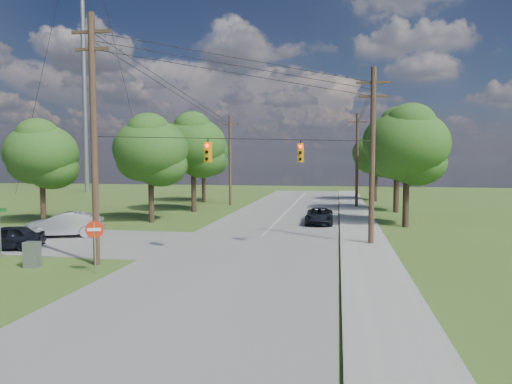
% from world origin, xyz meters
% --- Properties ---
extents(ground, '(140.00, 140.00, 0.00)m').
position_xyz_m(ground, '(0.00, 0.00, 0.00)').
color(ground, '#3E5C1E').
rests_on(ground, ground).
extents(main_road, '(10.00, 100.00, 0.03)m').
position_xyz_m(main_road, '(2.00, 5.00, 0.01)').
color(main_road, gray).
rests_on(main_road, ground).
extents(sidewalk_east, '(2.60, 100.00, 0.12)m').
position_xyz_m(sidewalk_east, '(8.70, 5.00, 0.06)').
color(sidewalk_east, '#98968F').
rests_on(sidewalk_east, ground).
extents(pole_sw, '(2.00, 0.32, 12.00)m').
position_xyz_m(pole_sw, '(-4.60, 0.40, 6.23)').
color(pole_sw, '#4C3627').
rests_on(pole_sw, ground).
extents(pole_ne, '(2.00, 0.32, 10.50)m').
position_xyz_m(pole_ne, '(8.90, 8.00, 5.47)').
color(pole_ne, '#4C3627').
rests_on(pole_ne, ground).
extents(pole_north_e, '(2.00, 0.32, 10.00)m').
position_xyz_m(pole_north_e, '(8.90, 30.00, 5.13)').
color(pole_north_e, '#4C3627').
rests_on(pole_north_e, ground).
extents(pole_north_w, '(2.00, 0.32, 10.00)m').
position_xyz_m(pole_north_w, '(-5.00, 30.00, 5.13)').
color(pole_north_w, '#4C3627').
rests_on(pole_north_w, ground).
extents(power_lines, '(13.93, 29.62, 4.93)m').
position_xyz_m(power_lines, '(1.50, 11.54, 9.15)').
color(power_lines, black).
rests_on(power_lines, ground).
extents(traffic_signals, '(4.91, 3.27, 1.05)m').
position_xyz_m(traffic_signals, '(2.55, 4.43, 5.50)').
color(traffic_signals, orange).
rests_on(traffic_signals, ground).
extents(radio_mast, '(0.70, 0.70, 45.00)m').
position_xyz_m(radio_mast, '(-32.00, 46.00, 22.50)').
color(radio_mast, gray).
rests_on(radio_mast, ground).
extents(tree_w_near, '(6.00, 6.00, 8.40)m').
position_xyz_m(tree_w_near, '(-8.00, 15.00, 5.92)').
color(tree_w_near, '#433021').
rests_on(tree_w_near, ground).
extents(tree_w_mid, '(6.40, 6.40, 9.22)m').
position_xyz_m(tree_w_mid, '(-7.00, 23.00, 6.58)').
color(tree_w_mid, '#433021').
rests_on(tree_w_mid, ground).
extents(tree_w_far, '(6.00, 6.00, 8.73)m').
position_xyz_m(tree_w_far, '(-9.00, 33.00, 6.25)').
color(tree_w_far, '#433021').
rests_on(tree_w_far, ground).
extents(tree_e_near, '(6.20, 6.20, 8.81)m').
position_xyz_m(tree_e_near, '(12.00, 16.00, 6.25)').
color(tree_e_near, '#433021').
rests_on(tree_e_near, ground).
extents(tree_e_mid, '(6.60, 6.60, 9.64)m').
position_xyz_m(tree_e_mid, '(12.50, 26.00, 6.91)').
color(tree_e_mid, '#433021').
rests_on(tree_e_mid, ground).
extents(tree_e_far, '(5.80, 5.80, 8.32)m').
position_xyz_m(tree_e_far, '(11.50, 38.00, 5.92)').
color(tree_e_far, '#433021').
rests_on(tree_e_far, ground).
extents(tree_cross_n, '(5.60, 5.60, 7.91)m').
position_xyz_m(tree_cross_n, '(-16.00, 12.50, 5.59)').
color(tree_cross_n, '#433021').
rests_on(tree_cross_n, ground).
extents(car_cross_dark, '(4.36, 2.95, 1.38)m').
position_xyz_m(car_cross_dark, '(-11.48, 2.70, 0.72)').
color(car_cross_dark, black).
rests_on(car_cross_dark, cross_road).
extents(car_cross_silver, '(5.17, 3.28, 1.61)m').
position_xyz_m(car_cross_silver, '(-10.82, 7.31, 0.84)').
color(car_cross_silver, silver).
rests_on(car_cross_silver, cross_road).
extents(car_main_north, '(2.16, 4.59, 1.27)m').
position_xyz_m(car_main_north, '(5.50, 16.37, 0.66)').
color(car_main_north, black).
rests_on(car_main_north, main_road).
extents(control_cabinet, '(0.74, 0.58, 1.22)m').
position_xyz_m(control_cabinet, '(-7.28, -0.72, 0.61)').
color(control_cabinet, gray).
rests_on(control_cabinet, ground).
extents(do_not_enter_sign, '(0.76, 0.31, 2.39)m').
position_xyz_m(do_not_enter_sign, '(-3.70, -1.33, 1.74)').
color(do_not_enter_sign, gray).
rests_on(do_not_enter_sign, ground).
extents(street_name_sign, '(0.78, 0.09, 2.59)m').
position_xyz_m(street_name_sign, '(-10.38, 1.00, 1.65)').
color(street_name_sign, gray).
rests_on(street_name_sign, ground).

